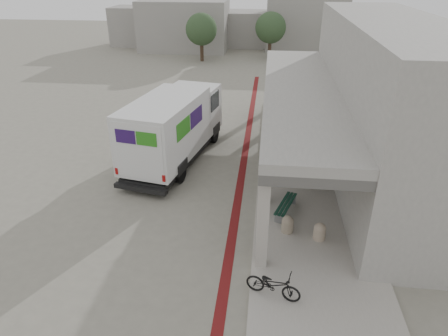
# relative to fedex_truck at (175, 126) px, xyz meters

# --- Properties ---
(ground) EXTENTS (120.00, 120.00, 0.00)m
(ground) POSITION_rel_fedex_truck_xyz_m (2.50, -4.28, -1.85)
(ground) COLOR slate
(ground) RESTS_ON ground
(bike_lane_stripe) EXTENTS (0.35, 40.00, 0.01)m
(bike_lane_stripe) POSITION_rel_fedex_truck_xyz_m (3.50, -2.28, -1.84)
(bike_lane_stripe) COLOR maroon
(bike_lane_stripe) RESTS_ON ground
(sidewalk) EXTENTS (4.40, 28.00, 0.12)m
(sidewalk) POSITION_rel_fedex_truck_xyz_m (6.50, -4.28, -1.79)
(sidewalk) COLOR #9A958A
(sidewalk) RESTS_ON ground
(transit_building) EXTENTS (7.60, 17.00, 7.00)m
(transit_building) POSITION_rel_fedex_truck_xyz_m (9.33, 0.22, 1.55)
(transit_building) COLOR gray
(transit_building) RESTS_ON ground
(distant_backdrop) EXTENTS (28.00, 10.00, 6.50)m
(distant_backdrop) POSITION_rel_fedex_truck_xyz_m (-0.35, 31.60, 0.85)
(distant_backdrop) COLOR gray
(distant_backdrop) RESTS_ON ground
(tree_left) EXTENTS (3.20, 3.20, 4.80)m
(tree_left) POSITION_rel_fedex_truck_xyz_m (-2.50, 23.72, 1.33)
(tree_left) COLOR #38281C
(tree_left) RESTS_ON ground
(tree_mid) EXTENTS (3.20, 3.20, 4.80)m
(tree_mid) POSITION_rel_fedex_truck_xyz_m (4.50, 25.72, 1.33)
(tree_mid) COLOR #38281C
(tree_mid) RESTS_ON ground
(tree_right) EXTENTS (3.20, 3.20, 4.80)m
(tree_right) POSITION_rel_fedex_truck_xyz_m (12.50, 24.72, 1.33)
(tree_right) COLOR #38281C
(tree_right) RESTS_ON ground
(fedex_truck) EXTENTS (3.94, 8.46, 3.47)m
(fedex_truck) POSITION_rel_fedex_truck_xyz_m (0.00, 0.00, 0.00)
(fedex_truck) COLOR black
(fedex_truck) RESTS_ON ground
(bench) EXTENTS (0.97, 1.91, 0.44)m
(bench) POSITION_rel_fedex_truck_xyz_m (5.49, -4.60, -1.41)
(bench) COLOR gray
(bench) RESTS_ON sidewalk
(bollard_near) EXTENTS (0.44, 0.44, 0.66)m
(bollard_near) POSITION_rel_fedex_truck_xyz_m (6.66, -6.20, -1.40)
(bollard_near) COLOR tan
(bollard_near) RESTS_ON sidewalk
(bollard_far) EXTENTS (0.44, 0.44, 0.66)m
(bollard_far) POSITION_rel_fedex_truck_xyz_m (5.53, -5.88, -1.40)
(bollard_far) COLOR gray
(bollard_far) RESTS_ON sidewalk
(utility_cabinet) EXTENTS (0.56, 0.71, 1.11)m
(utility_cabinet) POSITION_rel_fedex_truck_xyz_m (7.50, -0.80, -1.17)
(utility_cabinet) COLOR gray
(utility_cabinet) RESTS_ON sidewalk
(bicycle_black) EXTENTS (1.79, 1.05, 0.89)m
(bicycle_black) POSITION_rel_fedex_truck_xyz_m (5.00, -9.22, -1.29)
(bicycle_black) COLOR black
(bicycle_black) RESTS_ON sidewalk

